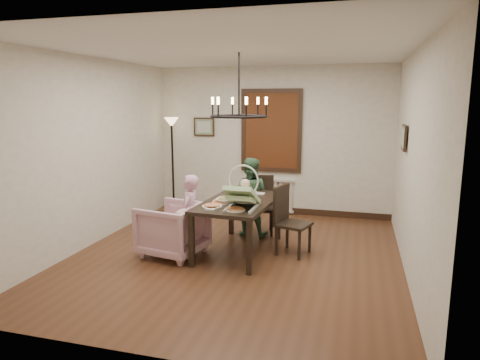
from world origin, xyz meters
The scene contains 17 objects.
room_shell centered at (0.00, 0.37, 1.40)m, with size 4.51×5.00×2.81m.
dining_table centered at (0.00, 0.20, 0.68)m, with size 1.01×1.68×0.76m.
chair_far centered at (0.11, 1.15, 0.48)m, with size 0.42×0.42×0.95m, color black, non-canonical shape.
chair_right centered at (0.77, 0.32, 0.49)m, with size 0.44×0.44×0.99m, color black, non-canonical shape.
armchair centered at (-0.87, -0.16, 0.37)m, with size 0.80×0.82×0.75m, color #D5A3AA.
elderly_woman centered at (-0.62, -0.15, 0.48)m, with size 0.35×0.23×0.96m, color #CD91AB.
seated_man centered at (-0.05, 1.00, 0.53)m, with size 0.52×0.40×1.06m, color #3F6A47.
baby_bouncer centered at (0.16, -0.20, 0.96)m, with size 0.44×0.61×0.40m, color #BAE59E, non-canonical shape.
salad_bowl centered at (-0.13, 0.01, 0.80)m, with size 0.34×0.34×0.08m, color white.
pizza_platter centered at (-0.18, 0.01, 0.78)m, with size 0.30×0.30×0.04m, color tan.
drinking_glass centered at (0.00, 0.29, 0.83)m, with size 0.07×0.07×0.13m, color silver.
window_blinds centered at (0.00, 2.46, 1.60)m, with size 1.00×0.03×1.40m, color #5E2612.
radiator centered at (0.00, 2.48, 0.35)m, with size 0.92×0.12×0.62m, color silver, non-canonical shape.
picture_back centered at (-1.35, 2.47, 1.65)m, with size 0.42×0.03×0.36m, color black.
picture_right centered at (2.21, 0.90, 1.65)m, with size 0.42×0.03×0.36m, color black.
floor_lamp centered at (-1.90, 2.15, 0.90)m, with size 0.30×0.30×1.80m, color black, non-canonical shape.
chandelier centered at (0.00, 0.20, 1.95)m, with size 0.80×0.80×0.04m, color black.
Camera 1 is at (1.59, -5.50, 2.17)m, focal length 32.00 mm.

